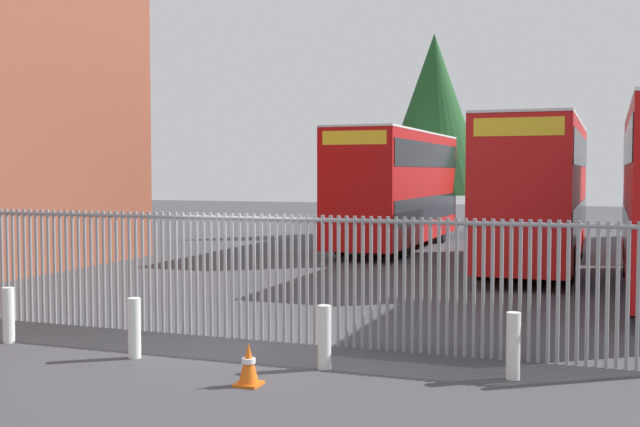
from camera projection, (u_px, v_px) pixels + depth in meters
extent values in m
plane|color=#3D3D42|center=(371.00, 280.00, 21.34)|extent=(100.00, 100.00, 0.00)
cylinder|color=gray|center=(2.00, 264.00, 15.59)|extent=(0.06, 0.06, 2.20)
cylinder|color=gray|center=(8.00, 265.00, 15.54)|extent=(0.06, 0.06, 2.20)
cylinder|color=gray|center=(13.00, 265.00, 15.49)|extent=(0.06, 0.06, 2.20)
cylinder|color=gray|center=(19.00, 265.00, 15.44)|extent=(0.06, 0.06, 2.20)
cylinder|color=gray|center=(25.00, 265.00, 15.39)|extent=(0.06, 0.06, 2.20)
cylinder|color=gray|center=(31.00, 266.00, 15.34)|extent=(0.06, 0.06, 2.20)
cylinder|color=gray|center=(37.00, 266.00, 15.30)|extent=(0.06, 0.06, 2.20)
cylinder|color=gray|center=(43.00, 266.00, 15.25)|extent=(0.06, 0.06, 2.20)
cylinder|color=gray|center=(49.00, 267.00, 15.20)|extent=(0.06, 0.06, 2.20)
cylinder|color=gray|center=(55.00, 267.00, 15.15)|extent=(0.06, 0.06, 2.20)
cylinder|color=gray|center=(61.00, 267.00, 15.10)|extent=(0.06, 0.06, 2.20)
cylinder|color=gray|center=(67.00, 268.00, 15.05)|extent=(0.06, 0.06, 2.20)
cylinder|color=gray|center=(73.00, 268.00, 15.00)|extent=(0.06, 0.06, 2.20)
cylinder|color=gray|center=(79.00, 268.00, 14.96)|extent=(0.06, 0.06, 2.20)
cylinder|color=gray|center=(85.00, 268.00, 14.91)|extent=(0.06, 0.06, 2.20)
cylinder|color=gray|center=(91.00, 269.00, 14.86)|extent=(0.06, 0.06, 2.20)
cylinder|color=gray|center=(98.00, 269.00, 14.81)|extent=(0.06, 0.06, 2.20)
cylinder|color=gray|center=(104.00, 269.00, 14.76)|extent=(0.06, 0.06, 2.20)
cylinder|color=gray|center=(110.00, 270.00, 14.71)|extent=(0.06, 0.06, 2.20)
cylinder|color=gray|center=(117.00, 270.00, 14.67)|extent=(0.06, 0.06, 2.20)
cylinder|color=gray|center=(123.00, 270.00, 14.62)|extent=(0.06, 0.06, 2.20)
cylinder|color=gray|center=(130.00, 271.00, 14.57)|extent=(0.06, 0.06, 2.20)
cylinder|color=gray|center=(136.00, 271.00, 14.52)|extent=(0.06, 0.06, 2.20)
cylinder|color=gray|center=(143.00, 271.00, 14.47)|extent=(0.06, 0.06, 2.20)
cylinder|color=gray|center=(149.00, 272.00, 14.42)|extent=(0.06, 0.06, 2.20)
cylinder|color=gray|center=(156.00, 272.00, 14.37)|extent=(0.06, 0.06, 2.20)
cylinder|color=gray|center=(163.00, 272.00, 14.33)|extent=(0.06, 0.06, 2.20)
cylinder|color=gray|center=(169.00, 273.00, 14.28)|extent=(0.06, 0.06, 2.20)
cylinder|color=gray|center=(176.00, 273.00, 14.23)|extent=(0.06, 0.06, 2.20)
cylinder|color=gray|center=(183.00, 273.00, 14.18)|extent=(0.06, 0.06, 2.20)
cylinder|color=gray|center=(190.00, 274.00, 14.13)|extent=(0.06, 0.06, 2.20)
cylinder|color=gray|center=(197.00, 274.00, 14.08)|extent=(0.06, 0.06, 2.20)
cylinder|color=gray|center=(204.00, 274.00, 14.04)|extent=(0.06, 0.06, 2.20)
cylinder|color=gray|center=(211.00, 275.00, 13.99)|extent=(0.06, 0.06, 2.20)
cylinder|color=gray|center=(218.00, 275.00, 13.94)|extent=(0.06, 0.06, 2.20)
cylinder|color=gray|center=(225.00, 276.00, 13.89)|extent=(0.06, 0.06, 2.20)
cylinder|color=gray|center=(232.00, 276.00, 13.84)|extent=(0.06, 0.06, 2.20)
cylinder|color=gray|center=(240.00, 276.00, 13.79)|extent=(0.06, 0.06, 2.20)
cylinder|color=gray|center=(247.00, 277.00, 13.74)|extent=(0.06, 0.06, 2.20)
cylinder|color=gray|center=(254.00, 277.00, 13.70)|extent=(0.06, 0.06, 2.20)
cylinder|color=gray|center=(262.00, 277.00, 13.65)|extent=(0.06, 0.06, 2.20)
cylinder|color=gray|center=(269.00, 278.00, 13.60)|extent=(0.06, 0.06, 2.20)
cylinder|color=gray|center=(277.00, 278.00, 13.55)|extent=(0.06, 0.06, 2.20)
cylinder|color=gray|center=(284.00, 279.00, 13.50)|extent=(0.06, 0.06, 2.20)
cylinder|color=gray|center=(292.00, 279.00, 13.45)|extent=(0.06, 0.06, 2.20)
cylinder|color=gray|center=(299.00, 279.00, 13.41)|extent=(0.06, 0.06, 2.20)
cylinder|color=gray|center=(307.00, 280.00, 13.36)|extent=(0.06, 0.06, 2.20)
cylinder|color=gray|center=(315.00, 280.00, 13.31)|extent=(0.06, 0.06, 2.20)
cylinder|color=gray|center=(323.00, 281.00, 13.26)|extent=(0.06, 0.06, 2.20)
cylinder|color=gray|center=(331.00, 281.00, 13.21)|extent=(0.06, 0.06, 2.20)
cylinder|color=gray|center=(339.00, 281.00, 13.16)|extent=(0.06, 0.06, 2.20)
cylinder|color=gray|center=(347.00, 282.00, 13.11)|extent=(0.06, 0.06, 2.20)
cylinder|color=gray|center=(355.00, 282.00, 13.07)|extent=(0.06, 0.06, 2.20)
cylinder|color=gray|center=(363.00, 283.00, 13.02)|extent=(0.06, 0.06, 2.20)
cylinder|color=gray|center=(371.00, 283.00, 12.97)|extent=(0.06, 0.06, 2.20)
cylinder|color=gray|center=(379.00, 283.00, 12.92)|extent=(0.06, 0.06, 2.20)
cylinder|color=gray|center=(387.00, 284.00, 12.87)|extent=(0.06, 0.06, 2.20)
cylinder|color=gray|center=(396.00, 284.00, 12.82)|extent=(0.06, 0.06, 2.20)
cylinder|color=gray|center=(404.00, 285.00, 12.78)|extent=(0.06, 0.06, 2.20)
cylinder|color=gray|center=(413.00, 285.00, 12.73)|extent=(0.06, 0.06, 2.20)
cylinder|color=gray|center=(421.00, 286.00, 12.68)|extent=(0.06, 0.06, 2.20)
cylinder|color=gray|center=(430.00, 286.00, 12.63)|extent=(0.06, 0.06, 2.20)
cylinder|color=gray|center=(439.00, 286.00, 12.58)|extent=(0.06, 0.06, 2.20)
cylinder|color=gray|center=(447.00, 287.00, 12.53)|extent=(0.06, 0.06, 2.20)
cylinder|color=gray|center=(456.00, 287.00, 12.48)|extent=(0.06, 0.06, 2.20)
cylinder|color=gray|center=(465.00, 288.00, 12.44)|extent=(0.06, 0.06, 2.20)
cylinder|color=gray|center=(474.00, 288.00, 12.39)|extent=(0.06, 0.06, 2.20)
cylinder|color=gray|center=(483.00, 289.00, 12.34)|extent=(0.06, 0.06, 2.20)
cylinder|color=gray|center=(492.00, 289.00, 12.29)|extent=(0.06, 0.06, 2.20)
cylinder|color=gray|center=(501.00, 290.00, 12.24)|extent=(0.06, 0.06, 2.20)
cylinder|color=gray|center=(511.00, 290.00, 12.19)|extent=(0.06, 0.06, 2.20)
cylinder|color=gray|center=(520.00, 291.00, 12.15)|extent=(0.06, 0.06, 2.20)
cylinder|color=gray|center=(529.00, 291.00, 12.10)|extent=(0.06, 0.06, 2.20)
cylinder|color=gray|center=(539.00, 291.00, 12.05)|extent=(0.06, 0.06, 2.20)
cylinder|color=gray|center=(548.00, 292.00, 12.00)|extent=(0.06, 0.06, 2.20)
cylinder|color=gray|center=(558.00, 292.00, 11.95)|extent=(0.06, 0.06, 2.20)
cylinder|color=gray|center=(568.00, 293.00, 11.90)|extent=(0.06, 0.06, 2.20)
cylinder|color=gray|center=(578.00, 293.00, 11.85)|extent=(0.06, 0.06, 2.20)
cylinder|color=gray|center=(587.00, 294.00, 11.81)|extent=(0.06, 0.06, 2.20)
cylinder|color=gray|center=(597.00, 294.00, 11.76)|extent=(0.06, 0.06, 2.20)
cylinder|color=gray|center=(607.00, 295.00, 11.71)|extent=(0.06, 0.06, 2.20)
cylinder|color=gray|center=(618.00, 295.00, 11.66)|extent=(0.06, 0.06, 2.20)
cylinder|color=gray|center=(628.00, 296.00, 11.61)|extent=(0.06, 0.06, 2.20)
cylinder|color=gray|center=(638.00, 296.00, 11.56)|extent=(0.06, 0.06, 2.20)
cylinder|color=gray|center=(207.00, 217.00, 13.96)|extent=(15.32, 0.07, 0.07)
cylinder|color=black|center=(636.00, 291.00, 15.97)|extent=(0.30, 1.04, 1.04)
cylinder|color=black|center=(629.00, 258.00, 21.89)|extent=(0.30, 1.04, 1.04)
cube|color=red|center=(537.00, 191.00, 23.99)|extent=(2.50, 10.80, 4.00)
cube|color=black|center=(537.00, 217.00, 24.03)|extent=(2.54, 10.37, 0.90)
cube|color=black|center=(538.00, 151.00, 23.93)|extent=(2.54, 10.37, 0.90)
cube|color=yellow|center=(518.00, 127.00, 18.89)|extent=(2.12, 0.12, 0.44)
cube|color=silver|center=(538.00, 124.00, 23.88)|extent=(2.50, 10.80, 0.08)
cylinder|color=black|center=(483.00, 261.00, 21.33)|extent=(0.30, 1.04, 1.04)
cylinder|color=black|center=(568.00, 264.00, 20.57)|extent=(0.30, 1.04, 1.04)
cylinder|color=black|center=(511.00, 241.00, 27.25)|extent=(0.30, 1.04, 1.04)
cylinder|color=black|center=(578.00, 243.00, 26.49)|extent=(0.30, 1.04, 1.04)
cube|color=#B70C0C|center=(397.00, 187.00, 30.06)|extent=(2.50, 10.80, 4.00)
cube|color=black|center=(397.00, 208.00, 30.10)|extent=(2.54, 10.37, 0.90)
cube|color=black|center=(397.00, 155.00, 30.00)|extent=(2.54, 10.37, 0.90)
cube|color=yellow|center=(355.00, 138.00, 24.96)|extent=(2.12, 0.12, 0.44)
cube|color=silver|center=(397.00, 133.00, 29.95)|extent=(2.50, 10.80, 0.08)
cylinder|color=black|center=(342.00, 241.00, 27.40)|extent=(0.30, 1.04, 1.04)
cylinder|color=black|center=(403.00, 243.00, 26.64)|extent=(0.30, 1.04, 1.04)
cylinder|color=black|center=(389.00, 229.00, 33.32)|extent=(0.30, 1.04, 1.04)
cylinder|color=black|center=(441.00, 230.00, 32.56)|extent=(0.30, 1.04, 1.04)
cylinder|color=silver|center=(9.00, 315.00, 13.51)|extent=(0.20, 0.20, 0.95)
cylinder|color=silver|center=(134.00, 328.00, 12.39)|extent=(0.20, 0.20, 0.95)
cylinder|color=silver|center=(324.00, 337.00, 11.71)|extent=(0.20, 0.20, 0.95)
cylinder|color=silver|center=(513.00, 346.00, 11.13)|extent=(0.20, 0.20, 0.95)
cube|color=orange|center=(249.00, 384.00, 10.82)|extent=(0.34, 0.34, 0.04)
cone|color=orange|center=(249.00, 363.00, 10.80)|extent=(0.28, 0.28, 0.55)
cylinder|color=white|center=(249.00, 361.00, 10.80)|extent=(0.19, 0.19, 0.07)
cylinder|color=#4C3823|center=(433.00, 214.00, 36.60)|extent=(0.36, 0.36, 1.88)
cone|color=#19471E|center=(434.00, 114.00, 36.36)|extent=(5.16, 5.16, 7.37)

